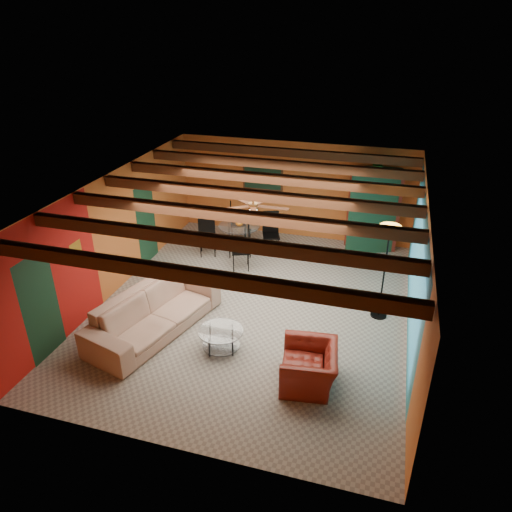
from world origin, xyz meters
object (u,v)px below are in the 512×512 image
(dining_table, at_px, (239,234))
(floor_lamp, at_px, (384,273))
(potted_plant, at_px, (379,163))
(armoire, at_px, (373,211))
(coffee_table, at_px, (221,339))
(armchair, at_px, (309,366))
(vase, at_px, (239,211))
(sofa, at_px, (154,312))

(dining_table, height_order, floor_lamp, floor_lamp)
(dining_table, height_order, potted_plant, potted_plant)
(armoire, bearing_deg, potted_plant, 0.00)
(coffee_table, relative_size, potted_plant, 1.96)
(armchair, height_order, coffee_table, armchair)
(vase, bearing_deg, armchair, -58.79)
(floor_lamp, bearing_deg, armoire, 97.80)
(floor_lamp, bearing_deg, potted_plant, 97.80)
(sofa, xyz_separation_m, armoire, (3.85, 5.07, 0.65))
(coffee_table, relative_size, vase, 4.21)
(armchair, distance_m, coffee_table, 1.83)
(sofa, xyz_separation_m, potted_plant, (3.85, 5.07, 1.94))
(armchair, bearing_deg, potted_plant, 166.21)
(armchair, distance_m, vase, 5.28)
(dining_table, height_order, vase, vase)
(coffee_table, xyz_separation_m, armoire, (2.37, 5.29, 0.86))
(vase, bearing_deg, armoire, 21.32)
(coffee_table, height_order, dining_table, dining_table)
(vase, bearing_deg, potted_plant, 21.32)
(floor_lamp, bearing_deg, armchair, -113.12)
(floor_lamp, bearing_deg, vase, 151.96)
(dining_table, bearing_deg, sofa, -98.36)
(coffee_table, distance_m, dining_table, 4.12)
(sofa, height_order, potted_plant, potted_plant)
(sofa, xyz_separation_m, vase, (0.56, 3.78, 0.79))
(dining_table, bearing_deg, potted_plant, 21.32)
(armchair, distance_m, armoire, 5.82)
(sofa, distance_m, potted_plant, 6.66)
(sofa, xyz_separation_m, floor_lamp, (4.30, 1.78, 0.61))
(armchair, height_order, potted_plant, potted_plant)
(vase, bearing_deg, sofa, -98.36)
(sofa, xyz_separation_m, dining_table, (0.56, 3.78, 0.13))
(coffee_table, height_order, floor_lamp, floor_lamp)
(sofa, relative_size, armoire, 1.37)
(armoire, relative_size, vase, 10.63)
(dining_table, distance_m, potted_plant, 3.98)
(coffee_table, bearing_deg, floor_lamp, 35.35)
(armoire, height_order, floor_lamp, armoire)
(armchair, height_order, vase, vase)
(coffee_table, distance_m, armoire, 5.86)
(floor_lamp, xyz_separation_m, vase, (-3.75, 2.00, 0.18))
(floor_lamp, relative_size, vase, 10.28)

